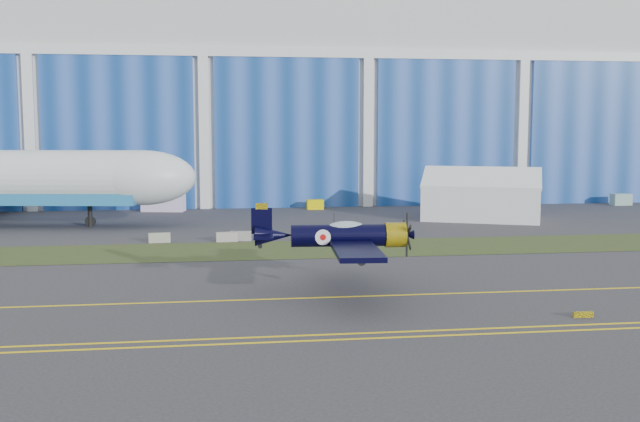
{
  "coord_description": "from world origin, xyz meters",
  "views": [
    {
      "loc": [
        1.53,
        -50.97,
        10.68
      ],
      "look_at": [
        9.33,
        5.23,
        4.38
      ],
      "focal_mm": 42.0,
      "sensor_mm": 36.0,
      "label": 1
    }
  ],
  "objects": [
    {
      "name": "tent",
      "position": [
        32.51,
        33.35,
        3.11
      ],
      "size": [
        16.15,
        14.27,
        6.22
      ],
      "rotation": [
        0.0,
        0.0,
        -0.41
      ],
      "color": "white",
      "rests_on": "ground"
    },
    {
      "name": "barrier_b",
      "position": [
        2.41,
        19.43,
        0.45
      ],
      "size": [
        2.05,
        0.77,
        0.9
      ],
      "primitive_type": "cube",
      "rotation": [
        0.0,
        0.0,
        0.09
      ],
      "color": "#A09893",
      "rests_on": "ground"
    },
    {
      "name": "taxiway_centreline",
      "position": [
        0.0,
        -5.0,
        0.01
      ],
      "size": [
        200.0,
        0.2,
        0.02
      ],
      "primitive_type": "cube",
      "color": "yellow",
      "rests_on": "ground"
    },
    {
      "name": "guard_board_right",
      "position": [
        22.0,
        -12.0,
        0.17
      ],
      "size": [
        1.2,
        0.15,
        0.35
      ],
      "primitive_type": "cube",
      "color": "yellow",
      "rests_on": "ground"
    },
    {
      "name": "barrier_c",
      "position": [
        3.73,
        19.87,
        0.45
      ],
      "size": [
        2.06,
        0.88,
        0.9
      ],
      "primitive_type": "cube",
      "rotation": [
        0.0,
        0.0,
        -0.14
      ],
      "color": "gray",
      "rests_on": "ground"
    },
    {
      "name": "grass_median",
      "position": [
        0.0,
        14.0,
        0.02
      ],
      "size": [
        260.0,
        10.0,
        0.02
      ],
      "primitive_type": "cube",
      "color": "#475128",
      "rests_on": "ground"
    },
    {
      "name": "shipping_container",
      "position": [
        -5.3,
        46.77,
        1.17
      ],
      "size": [
        5.7,
        3.19,
        2.33
      ],
      "primitive_type": "cube",
      "rotation": [
        0.0,
        0.0,
        -0.2
      ],
      "color": "silver",
      "rests_on": "ground"
    },
    {
      "name": "gse_box",
      "position": [
        57.28,
        45.8,
        0.8
      ],
      "size": [
        2.73,
        1.54,
        1.6
      ],
      "primitive_type": "cube",
      "rotation": [
        0.0,
        0.0,
        0.05
      ],
      "color": "#82A5A1",
      "rests_on": "ground"
    },
    {
      "name": "barrier_a",
      "position": [
        -3.85,
        19.76,
        0.45
      ],
      "size": [
        2.05,
        0.81,
        0.9
      ],
      "primitive_type": "cube",
      "rotation": [
        0.0,
        0.0,
        0.11
      ],
      "color": "#9A9B87",
      "rests_on": "ground"
    },
    {
      "name": "tug",
      "position": [
        14.39,
        46.44,
        0.63
      ],
      "size": [
        2.17,
        1.36,
        1.27
      ],
      "primitive_type": "cube",
      "rotation": [
        0.0,
        0.0,
        -0.0
      ],
      "color": "#E9D600",
      "rests_on": "ground"
    },
    {
      "name": "edge_line_near",
      "position": [
        0.0,
        -14.5,
        0.01
      ],
      "size": [
        80.0,
        0.2,
        0.02
      ],
      "primitive_type": "cube",
      "color": "yellow",
      "rests_on": "ground"
    },
    {
      "name": "ground",
      "position": [
        0.0,
        0.0,
        0.0
      ],
      "size": [
        260.0,
        260.0,
        0.0
      ],
      "primitive_type": "plane",
      "color": "#39373D",
      "rests_on": "ground"
    },
    {
      "name": "warbird",
      "position": [
        9.33,
        -3.77,
        3.78
      ],
      "size": [
        12.62,
        14.9,
        4.21
      ],
      "rotation": [
        0.0,
        0.0,
        -0.06
      ],
      "color": "black",
      "rests_on": "ground"
    },
    {
      "name": "edge_line_far",
      "position": [
        0.0,
        -13.5,
        0.01
      ],
      "size": [
        80.0,
        0.2,
        0.02
      ],
      "primitive_type": "cube",
      "color": "yellow",
      "rests_on": "ground"
    },
    {
      "name": "hangar",
      "position": [
        0.0,
        71.79,
        14.96
      ],
      "size": [
        220.0,
        45.7,
        30.0
      ],
      "color": "silver",
      "rests_on": "ground"
    }
  ]
}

